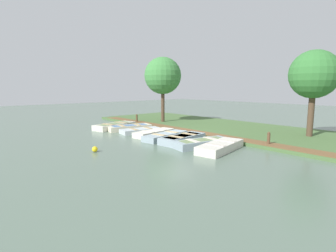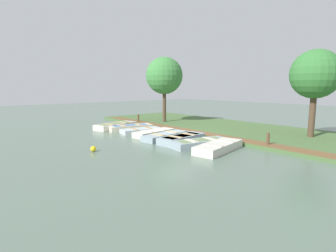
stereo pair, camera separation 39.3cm
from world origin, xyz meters
name	(u,v)px [view 2 (the right image)]	position (x,y,z in m)	size (l,w,h in m)	color
ground_plane	(174,136)	(0.00, 0.00, 0.00)	(80.00, 80.00, 0.00)	#566B5B
shore_bank	(223,128)	(-5.00, 0.00, 0.09)	(8.00, 24.00, 0.18)	#476638
dock_walkway	(192,132)	(-1.60, 0.00, 0.10)	(1.04, 22.09, 0.20)	brown
rowboat_0	(116,126)	(1.24, -5.50, 0.21)	(3.65, 2.00, 0.43)	beige
rowboat_1	(130,127)	(0.77, -4.14, 0.20)	(3.39, 1.71, 0.40)	beige
rowboat_2	(141,130)	(0.82, -2.61, 0.16)	(2.98, 1.58, 0.33)	#B2BCC1
rowboat_3	(154,133)	(0.82, -1.08, 0.19)	(3.15, 1.43, 0.38)	beige
rowboat_4	(165,136)	(0.94, 0.22, 0.18)	(3.47, 1.55, 0.37)	#8C9EA8
rowboat_5	(182,139)	(0.82, 1.61, 0.21)	(3.30, 1.50, 0.42)	#8C9EA8
rowboat_6	(201,143)	(0.88, 3.17, 0.20)	(3.37, 1.71, 0.41)	#8C9EA8
rowboat_7	(219,147)	(0.86, 4.38, 0.21)	(3.44, 1.77, 0.43)	beige
mooring_post_near	(138,119)	(-1.62, -6.65, 0.43)	(0.16, 0.16, 0.85)	brown
mooring_post_far	(268,140)	(-1.62, 5.64, 0.43)	(0.16, 0.16, 0.85)	brown
buoy	(93,149)	(5.78, 0.44, 0.14)	(0.28, 0.28, 0.28)	yellow
park_tree_far_left	(164,76)	(-3.42, -5.21, 4.16)	(3.18, 3.18, 5.78)	#4C3828
park_tree_left	(315,75)	(-5.74, 6.15, 3.92)	(2.90, 2.90, 5.41)	#4C3828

